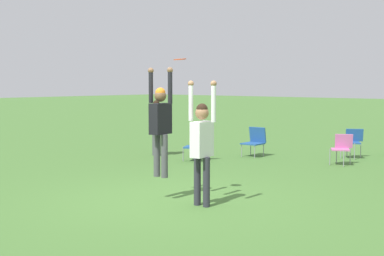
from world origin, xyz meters
The scene contains 9 objects.
ground_plane centered at (0.00, 0.00, 0.00)m, with size 120.00×120.00×0.00m, color #477533.
person_jumping centered at (-0.11, -0.08, 1.44)m, with size 0.58×0.45×1.96m.
person_defending centered at (0.77, 0.02, 1.14)m, with size 0.60×0.47×2.14m.
frisbee centered at (0.17, 0.13, 2.52)m, with size 0.22×0.22×0.04m.
camping_chair_0 centered at (0.53, 5.91, 0.47)m, with size 0.60×0.65×0.78m.
camping_chair_2 centered at (-2.04, 5.74, 0.47)m, with size 0.54×0.58×0.83m.
camping_chair_4 centered at (-2.72, 3.97, 0.45)m, with size 0.69×0.75×0.76m.
camping_chair_5 centered at (0.20, 7.25, 0.50)m, with size 0.65×0.72×0.81m.
person_spectator_near centered at (-4.25, 3.98, 0.95)m, with size 0.54×0.42×1.60m.
Camera 1 is at (6.55, -6.88, 2.11)m, focal length 50.00 mm.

